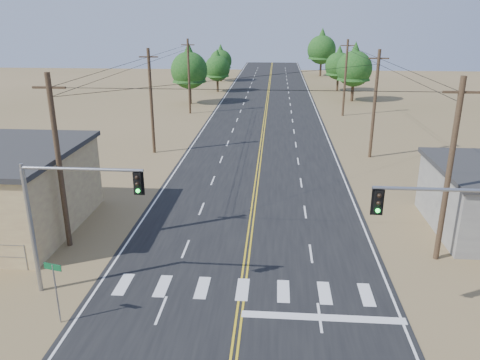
# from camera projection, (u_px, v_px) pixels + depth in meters

# --- Properties ---
(road) EXTENTS (15.00, 200.00, 0.02)m
(road) POSITION_uv_depth(u_px,v_px,m) (259.00, 160.00, 43.72)
(road) COLOR black
(road) RESTS_ON ground
(utility_pole_left_near) EXTENTS (1.80, 0.30, 10.00)m
(utility_pole_left_near) POSITION_uv_depth(u_px,v_px,m) (59.00, 162.00, 25.85)
(utility_pole_left_near) COLOR #4C3826
(utility_pole_left_near) RESTS_ON ground
(utility_pole_left_mid) EXTENTS (1.80, 0.30, 10.00)m
(utility_pole_left_mid) POSITION_uv_depth(u_px,v_px,m) (151.00, 101.00, 44.68)
(utility_pole_left_mid) COLOR #4C3826
(utility_pole_left_mid) RESTS_ON ground
(utility_pole_left_far) EXTENTS (1.80, 0.30, 10.00)m
(utility_pole_left_far) POSITION_uv_depth(u_px,v_px,m) (189.00, 76.00, 63.50)
(utility_pole_left_far) COLOR #4C3826
(utility_pole_left_far) RESTS_ON ground
(utility_pole_right_near) EXTENTS (1.80, 0.30, 10.00)m
(utility_pole_right_near) POSITION_uv_depth(u_px,v_px,m) (449.00, 171.00, 24.33)
(utility_pole_right_near) COLOR #4C3826
(utility_pole_right_near) RESTS_ON ground
(utility_pole_right_mid) EXTENTS (1.80, 0.30, 10.00)m
(utility_pole_right_mid) POSITION_uv_depth(u_px,v_px,m) (375.00, 104.00, 43.15)
(utility_pole_right_mid) COLOR #4C3826
(utility_pole_right_mid) RESTS_ON ground
(utility_pole_right_far) EXTENTS (1.80, 0.30, 10.00)m
(utility_pole_right_far) POSITION_uv_depth(u_px,v_px,m) (345.00, 77.00, 61.98)
(utility_pole_right_far) COLOR #4C3826
(utility_pole_right_far) RESTS_ON ground
(signal_mast_left) EXTENTS (5.67, 0.39, 6.52)m
(signal_mast_left) POSITION_uv_depth(u_px,v_px,m) (62.00, 208.00, 21.38)
(signal_mast_left) COLOR gray
(signal_mast_left) RESTS_ON ground
(signal_mast_right) EXTENTS (5.42, 0.39, 6.58)m
(signal_mast_right) POSITION_uv_depth(u_px,v_px,m) (464.00, 236.00, 18.59)
(signal_mast_right) COLOR gray
(signal_mast_right) RESTS_ON ground
(street_sign) EXTENTS (0.84, 0.24, 2.90)m
(street_sign) POSITION_uv_depth(u_px,v_px,m) (55.00, 284.00, 19.92)
(street_sign) COLOR gray
(street_sign) RESTS_ON ground
(tree_left_near) EXTENTS (5.54, 5.54, 9.23)m
(tree_left_near) POSITION_uv_depth(u_px,v_px,m) (189.00, 66.00, 70.52)
(tree_left_near) COLOR #3F2D1E
(tree_left_near) RESTS_ON ground
(tree_left_mid) EXTENTS (4.48, 4.48, 7.47)m
(tree_left_mid) POSITION_uv_depth(u_px,v_px,m) (217.00, 66.00, 82.54)
(tree_left_mid) COLOR #3F2D1E
(tree_left_mid) RESTS_ON ground
(tree_left_far) EXTENTS (4.52, 4.52, 7.54)m
(tree_left_far) POSITION_uv_depth(u_px,v_px,m) (221.00, 59.00, 96.15)
(tree_left_far) COLOR #3F2D1E
(tree_left_far) RESTS_ON ground
(tree_right_near) EXTENTS (5.52, 5.52, 9.20)m
(tree_right_near) POSITION_uv_depth(u_px,v_px,m) (354.00, 65.00, 72.76)
(tree_right_near) COLOR #3F2D1E
(tree_right_near) RESTS_ON ground
(tree_right_mid) EXTENTS (4.83, 4.83, 8.05)m
(tree_right_mid) POSITION_uv_depth(u_px,v_px,m) (339.00, 63.00, 83.24)
(tree_right_mid) COLOR #3F2D1E
(tree_right_mid) RESTS_ON ground
(tree_right_far) EXTENTS (6.31, 6.31, 10.52)m
(tree_right_far) POSITION_uv_depth(u_px,v_px,m) (322.00, 47.00, 104.08)
(tree_right_far) COLOR #3F2D1E
(tree_right_far) RESTS_ON ground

